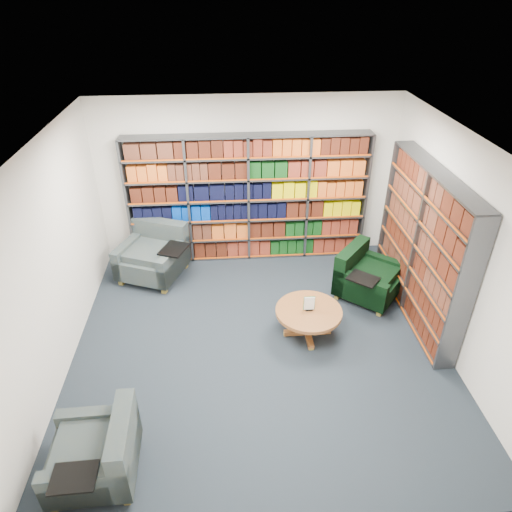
{
  "coord_description": "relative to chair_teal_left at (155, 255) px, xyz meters",
  "views": [
    {
      "loc": [
        -0.41,
        -4.71,
        4.35
      ],
      "look_at": [
        0.0,
        0.6,
        1.05
      ],
      "focal_mm": 32.0,
      "sensor_mm": 36.0,
      "label": 1
    }
  ],
  "objects": [
    {
      "name": "chair_teal_front",
      "position": [
        -0.12,
        -3.69,
        -0.05
      ],
      "size": [
        0.84,
        0.98,
        0.75
      ],
      "color": "#011637",
      "rests_on": "ground"
    },
    {
      "name": "coffee_table",
      "position": [
        2.29,
        -1.75,
        -0.0
      ],
      "size": [
        0.92,
        0.92,
        0.64
      ],
      "color": "#A05E33",
      "rests_on": "ground"
    },
    {
      "name": "room_shell",
      "position": [
        1.6,
        -1.88,
        1.05
      ],
      "size": [
        5.02,
        5.02,
        2.82
      ],
      "color": "black",
      "rests_on": "ground"
    },
    {
      "name": "chair_teal_left",
      "position": [
        0.0,
        0.0,
        0.0
      ],
      "size": [
        1.27,
        1.24,
        0.87
      ],
      "color": "#011637",
      "rests_on": "ground"
    },
    {
      "name": "chair_green_right",
      "position": [
        3.33,
        -0.86,
        -0.03
      ],
      "size": [
        1.21,
        1.21,
        0.78
      ],
      "color": "black",
      "rests_on": "ground"
    },
    {
      "name": "bookshelf_right",
      "position": [
        3.94,
        -1.28,
        0.75
      ],
      "size": [
        0.28,
        2.5,
        2.2
      ],
      "color": "#47494F",
      "rests_on": "ground"
    },
    {
      "name": "bookshelf_back",
      "position": [
        1.6,
        0.46,
        0.75
      ],
      "size": [
        4.0,
        0.28,
        2.2
      ],
      "color": "#47494F",
      "rests_on": "ground"
    }
  ]
}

